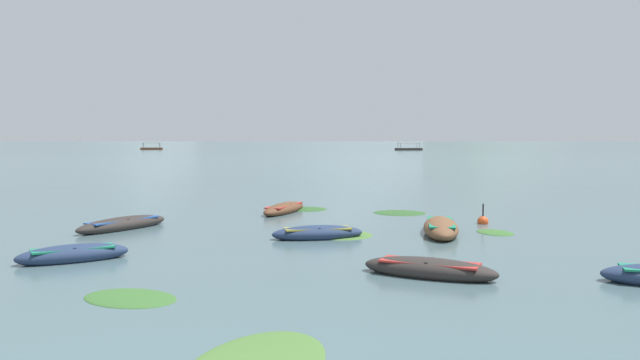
# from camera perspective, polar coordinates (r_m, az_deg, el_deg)

# --- Properties ---
(ground_plane) EXTENTS (6000.00, 6000.00, 0.00)m
(ground_plane) POSITION_cam_1_polar(r_m,az_deg,el_deg) (1505.91, 4.25, 3.75)
(ground_plane) COLOR #476066
(mountain_1) EXTENTS (778.63, 778.63, 285.93)m
(mountain_1) POSITION_cam_1_polar(r_m,az_deg,el_deg) (2434.58, -17.16, 7.00)
(mountain_1) COLOR slate
(mountain_1) RESTS_ON ground
(mountain_2) EXTENTS (1207.06, 1207.06, 452.65)m
(mountain_2) POSITION_cam_1_polar(r_m,az_deg,el_deg) (2431.09, 0.31, 9.15)
(mountain_2) COLOR slate
(mountain_2) RESTS_ON ground
(mountain_3) EXTENTS (742.83, 742.83, 281.01)m
(mountain_3) POSITION_cam_1_polar(r_m,az_deg,el_deg) (2284.73, 14.60, 7.20)
(mountain_3) COLOR slate
(mountain_3) RESTS_ON ground
(rowboat_0) EXTENTS (2.09, 4.16, 0.57)m
(rowboat_0) POSITION_cam_1_polar(r_m,az_deg,el_deg) (28.21, -3.43, -2.75)
(rowboat_0) COLOR brown
(rowboat_0) RESTS_ON ground
(rowboat_1) EXTENTS (1.57, 4.22, 0.72)m
(rowboat_1) POSITION_cam_1_polar(r_m,az_deg,el_deg) (22.24, 11.44, -4.49)
(rowboat_1) COLOR brown
(rowboat_1) RESTS_ON ground
(rowboat_3) EXTENTS (3.37, 1.89, 0.58)m
(rowboat_3) POSITION_cam_1_polar(r_m,az_deg,el_deg) (20.84, -0.23, -5.10)
(rowboat_3) COLOR navy
(rowboat_3) RESTS_ON ground
(rowboat_4) EXTENTS (2.82, 4.12, 0.59)m
(rowboat_4) POSITION_cam_1_polar(r_m,az_deg,el_deg) (24.21, -18.27, -4.03)
(rowboat_4) COLOR #2D2826
(rowboat_4) RESTS_ON ground
(rowboat_5) EXTENTS (3.57, 2.19, 0.59)m
(rowboat_5) POSITION_cam_1_polar(r_m,az_deg,el_deg) (15.44, 10.38, -8.34)
(rowboat_5) COLOR #2D2826
(rowboat_5) RESTS_ON ground
(rowboat_6) EXTENTS (3.05, 2.55, 0.59)m
(rowboat_6) POSITION_cam_1_polar(r_m,az_deg,el_deg) (18.44, -22.44, -6.57)
(rowboat_6) COLOR navy
(rowboat_6) RESTS_ON ground
(ferry_0) EXTENTS (7.33, 3.53, 2.54)m
(ferry_0) POSITION_cam_1_polar(r_m,az_deg,el_deg) (206.39, -15.74, 2.91)
(ferry_0) COLOR brown
(ferry_0) RESTS_ON ground
(ferry_1) EXTENTS (8.75, 5.25, 2.54)m
(ferry_1) POSITION_cam_1_polar(r_m,az_deg,el_deg) (190.42, 8.45, 2.95)
(ferry_1) COLOR #2D2826
(ferry_1) RESTS_ON ground
(mooring_buoy) EXTENTS (0.45, 0.45, 0.96)m
(mooring_buoy) POSITION_cam_1_polar(r_m,az_deg,el_deg) (25.32, 15.26, -3.82)
(mooring_buoy) COLOR #DB4C1E
(mooring_buoy) RESTS_ON ground
(weed_patch_1) EXTENTS (1.73, 1.94, 0.14)m
(weed_patch_1) POSITION_cam_1_polar(r_m,az_deg,el_deg) (23.04, 16.34, -4.85)
(weed_patch_1) COLOR #38662D
(weed_patch_1) RESTS_ON ground
(weed_patch_2) EXTENTS (2.38, 2.40, 0.14)m
(weed_patch_2) POSITION_cam_1_polar(r_m,az_deg,el_deg) (29.46, -1.26, -2.81)
(weed_patch_2) COLOR #2D5628
(weed_patch_2) RESTS_ON ground
(weed_patch_3) EXTENTS (2.68, 2.43, 0.14)m
(weed_patch_3) POSITION_cam_1_polar(r_m,az_deg,el_deg) (28.24, 7.60, -3.14)
(weed_patch_3) COLOR #2D5628
(weed_patch_3) RESTS_ON ground
(weed_patch_4) EXTENTS (2.62, 2.21, 0.14)m
(weed_patch_4) POSITION_cam_1_polar(r_m,az_deg,el_deg) (13.83, -17.64, -10.69)
(weed_patch_4) COLOR #38662D
(weed_patch_4) RESTS_ON ground
(weed_patch_5) EXTENTS (3.17, 3.22, 0.14)m
(weed_patch_5) POSITION_cam_1_polar(r_m,az_deg,el_deg) (21.66, 1.90, -5.24)
(weed_patch_5) COLOR #477033
(weed_patch_5) RESTS_ON ground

